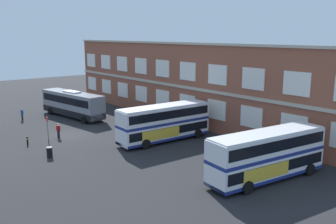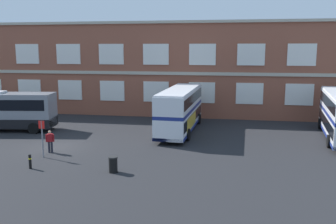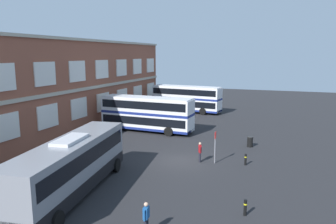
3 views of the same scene
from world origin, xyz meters
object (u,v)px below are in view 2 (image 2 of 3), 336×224
(double_decker_near, at_px, (180,109))
(station_litter_bin, at_px, (113,164))
(second_passenger, at_px, (50,141))
(safety_bollard_east, at_px, (30,161))
(bus_stand_flag, at_px, (42,135))

(double_decker_near, bearing_deg, station_litter_bin, -102.15)
(station_litter_bin, bearing_deg, second_passenger, 150.08)
(second_passenger, distance_m, station_litter_bin, 7.04)
(second_passenger, xyz_separation_m, safety_bollard_east, (0.50, -3.74, -0.44))
(second_passenger, distance_m, safety_bollard_east, 3.80)
(safety_bollard_east, bearing_deg, station_litter_bin, 2.36)
(bus_stand_flag, bearing_deg, station_litter_bin, -20.47)
(safety_bollard_east, bearing_deg, double_decker_near, 56.51)
(bus_stand_flag, bearing_deg, double_decker_near, 49.08)
(double_decker_near, relative_size, safety_bollard_east, 11.69)
(double_decker_near, height_order, bus_stand_flag, double_decker_near)
(station_litter_bin, bearing_deg, safety_bollard_east, -177.64)
(second_passenger, bearing_deg, double_decker_near, 44.91)
(second_passenger, bearing_deg, safety_bollard_east, -82.42)
(double_decker_near, distance_m, bus_stand_flag, 13.19)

